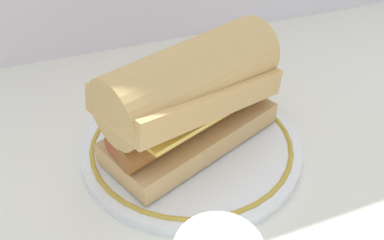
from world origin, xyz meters
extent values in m
plane|color=silver|center=(0.00, 0.00, 0.00)|extent=(1.50, 1.50, 0.00)
cylinder|color=white|center=(0.00, 0.01, 0.01)|extent=(0.26, 0.26, 0.01)
torus|color=#B29333|center=(0.00, 0.01, 0.01)|extent=(0.24, 0.24, 0.01)
cube|color=tan|center=(0.00, 0.01, 0.03)|extent=(0.23, 0.16, 0.03)
cylinder|color=brown|center=(0.01, -0.01, 0.05)|extent=(0.21, 0.10, 0.03)
cylinder|color=#97462B|center=(0.00, 0.02, 0.05)|extent=(0.21, 0.10, 0.03)
cube|color=#EFC64C|center=(0.00, 0.01, 0.07)|extent=(0.19, 0.14, 0.01)
cube|color=tan|center=(0.00, 0.01, 0.09)|extent=(0.23, 0.16, 0.06)
cylinder|color=tan|center=(0.00, 0.01, 0.10)|extent=(0.22, 0.15, 0.08)
camera|label=1|loc=(-0.14, -0.35, 0.33)|focal=38.52mm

